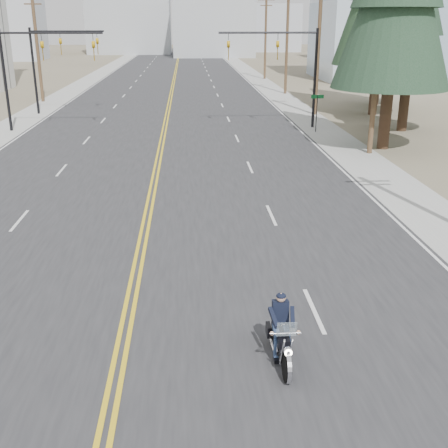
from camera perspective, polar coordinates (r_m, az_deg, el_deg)
ground_plane at (r=11.99m, az=-11.63°, el=-18.62°), size 400.00×400.00×0.00m
road at (r=79.66m, az=-5.10°, el=14.41°), size 20.00×200.00×0.01m
sidewalk_left at (r=80.73m, az=-13.54°, el=14.03°), size 3.00×200.00×0.01m
sidewalk_right at (r=80.25m, az=3.41°, el=14.49°), size 3.00×200.00×0.01m
traffic_mast_left at (r=42.73m, az=-18.90°, el=15.52°), size 7.10×0.26×7.00m
traffic_mast_right at (r=42.01m, az=6.52°, el=16.35°), size 7.10×0.26×7.00m
traffic_mast_far at (r=50.58m, az=-16.98°, el=16.15°), size 6.10×0.26×7.00m
street_sign at (r=40.73m, az=9.42°, el=11.68°), size 0.90×0.06×2.62m
utility_pole_b at (r=34.10m, az=15.43°, el=16.79°), size 2.20×0.30×11.50m
utility_pole_c at (r=48.55m, az=9.58°, el=17.60°), size 2.20×0.30×11.00m
utility_pole_d at (r=63.25m, az=6.43°, el=18.42°), size 2.20×0.30×11.50m
utility_pole_e at (r=80.06m, az=4.24°, el=18.57°), size 2.20×0.30×11.00m
utility_pole_left at (r=59.07m, az=-18.47°, el=17.00°), size 2.20×0.30×10.50m
glass_building at (r=84.94m, az=18.39°, el=20.64°), size 24.00×16.00×20.00m
haze_bldg_a at (r=129.66m, az=-21.55°, el=20.12°), size 14.00×12.00×22.00m
haze_bldg_b at (r=134.45m, az=-1.11°, el=19.63°), size 18.00×14.00×14.00m
haze_bldg_c at (r=125.32m, az=14.98°, el=19.92°), size 16.00×12.00×18.00m
haze_bldg_e at (r=161.01m, az=4.86°, el=19.24°), size 14.00×14.00×12.00m
motorcyclist at (r=12.97m, az=5.91°, el=-10.73°), size 0.89×2.06×1.61m
conifer_mid at (r=42.47m, az=18.81°, el=20.27°), size 5.52×5.52×14.72m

